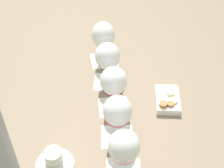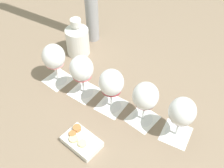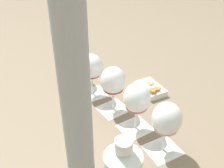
# 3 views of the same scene
# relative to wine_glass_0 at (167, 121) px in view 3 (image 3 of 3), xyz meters

# --- Properties ---
(ground_plane) EXTENTS (8.00, 8.00, 0.00)m
(ground_plane) POSITION_rel_wine_glass_0_xyz_m (0.20, 0.18, -0.12)
(ground_plane) COLOR #7F6B56
(tasting_card_0) EXTENTS (0.14, 0.14, 0.00)m
(tasting_card_0) POSITION_rel_wine_glass_0_xyz_m (0.00, 0.00, -0.12)
(tasting_card_0) COLOR white
(tasting_card_0) RESTS_ON ground_plane
(tasting_card_1) EXTENTS (0.14, 0.14, 0.00)m
(tasting_card_1) POSITION_rel_wine_glass_0_xyz_m (0.10, 0.09, -0.12)
(tasting_card_1) COLOR white
(tasting_card_1) RESTS_ON ground_plane
(tasting_card_2) EXTENTS (0.14, 0.14, 0.00)m
(tasting_card_2) POSITION_rel_wine_glass_0_xyz_m (0.19, 0.18, -0.12)
(tasting_card_2) COLOR white
(tasting_card_2) RESTS_ON ground_plane
(tasting_card_3) EXTENTS (0.14, 0.14, 0.00)m
(tasting_card_3) POSITION_rel_wine_glass_0_xyz_m (0.29, 0.28, -0.12)
(tasting_card_3) COLOR white
(tasting_card_3) RESTS_ON ground_plane
(tasting_card_4) EXTENTS (0.14, 0.14, 0.00)m
(tasting_card_4) POSITION_rel_wine_glass_0_xyz_m (0.39, 0.37, -0.12)
(tasting_card_4) COLOR white
(tasting_card_4) RESTS_ON ground_plane
(wine_glass_0) EXTENTS (0.09, 0.09, 0.18)m
(wine_glass_0) POSITION_rel_wine_glass_0_xyz_m (0.00, 0.00, 0.00)
(wine_glass_0) COLOR white
(wine_glass_0) RESTS_ON tasting_card_0
(wine_glass_1) EXTENTS (0.09, 0.09, 0.18)m
(wine_glass_1) POSITION_rel_wine_glass_0_xyz_m (0.10, 0.09, 0.00)
(wine_glass_1) COLOR white
(wine_glass_1) RESTS_ON tasting_card_1
(wine_glass_2) EXTENTS (0.09, 0.09, 0.18)m
(wine_glass_2) POSITION_rel_wine_glass_0_xyz_m (0.19, 0.18, 0.00)
(wine_glass_2) COLOR white
(wine_glass_2) RESTS_ON tasting_card_2
(wine_glass_3) EXTENTS (0.09, 0.09, 0.18)m
(wine_glass_3) POSITION_rel_wine_glass_0_xyz_m (0.29, 0.28, -0.00)
(wine_glass_3) COLOR white
(wine_glass_3) RESTS_ON tasting_card_3
(wine_glass_4) EXTENTS (0.09, 0.09, 0.18)m
(wine_glass_4) POSITION_rel_wine_glass_0_xyz_m (0.39, 0.37, -0.00)
(wine_glass_4) COLOR white
(wine_glass_4) RESTS_ON tasting_card_4
(snack_dish) EXTENTS (0.16, 0.14, 0.04)m
(snack_dish) POSITION_rel_wine_glass_0_xyz_m (0.33, 0.03, -0.11)
(snack_dish) COLOR white
(snack_dish) RESTS_ON ground_plane
(umbrella_pole) EXTENTS (0.06, 0.06, 1.00)m
(umbrella_pole) POSITION_rel_wine_glass_0_xyz_m (-0.24, 0.21, 0.38)
(umbrella_pole) COLOR #99999E
(umbrella_pole) RESTS_ON ground_plane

